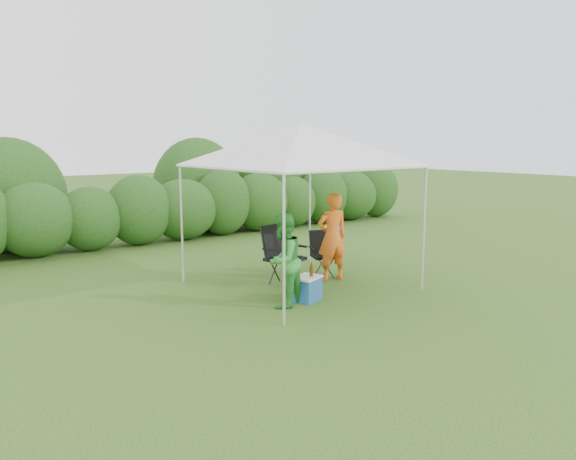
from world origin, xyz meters
TOP-DOWN VIEW (x-y plane):
  - ground at (0.00, 0.00)m, footprint 70.00×70.00m
  - hedge at (0.11, 6.00)m, footprint 17.13×1.53m
  - canopy at (0.00, 0.50)m, footprint 3.10×3.10m
  - chair_right at (0.89, 0.88)m, footprint 0.64×0.62m
  - chair_left at (-0.18, 0.81)m, footprint 0.76×0.72m
  - man at (0.75, 0.48)m, footprint 0.67×0.52m
  - woman at (-0.97, -0.30)m, footprint 0.87×0.80m
  - cooler at (-0.49, -0.29)m, footprint 0.57×0.49m
  - bottle at (-0.43, -0.33)m, footprint 0.06×0.06m
  - lawn_toy at (4.16, 4.33)m, footprint 0.54×0.45m

SIDE VIEW (x-z plane):
  - ground at x=0.00m, z-range 0.00..0.00m
  - lawn_toy at x=4.16m, z-range -0.01..0.27m
  - cooler at x=-0.49m, z-range 0.00..0.40m
  - chair_right at x=0.89m, z-range 0.06..0.91m
  - bottle at x=-0.43m, z-range 0.40..0.63m
  - chair_left at x=-0.18m, z-range 0.07..1.14m
  - woman at x=-0.97m, z-range 0.00..1.45m
  - man at x=0.75m, z-range 0.00..1.61m
  - hedge at x=0.11m, z-range -0.07..1.73m
  - canopy at x=0.00m, z-range 1.05..3.88m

